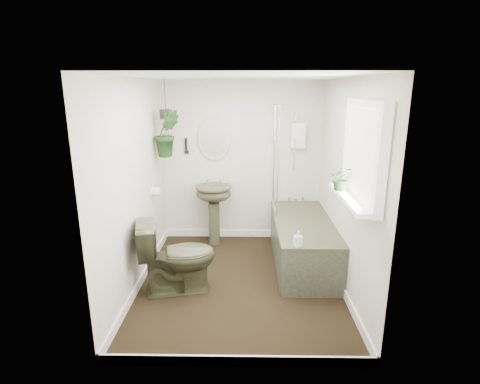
{
  "coord_description": "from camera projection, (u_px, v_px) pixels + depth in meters",
  "views": [
    {
      "loc": [
        0.06,
        -3.95,
        2.19
      ],
      "look_at": [
        0.0,
        0.15,
        1.05
      ],
      "focal_mm": 28.0,
      "sensor_mm": 36.0,
      "label": 1
    }
  ],
  "objects": [
    {
      "name": "soap_bottle",
      "position": [
        298.0,
        239.0,
        3.93
      ],
      "size": [
        0.09,
        0.09,
        0.17
      ],
      "primitive_type": "imported",
      "rotation": [
        0.0,
        0.0,
        0.14
      ],
      "color": "#2B2526",
      "rests_on": "bathtub"
    },
    {
      "name": "oval_mirror",
      "position": [
        214.0,
        139.0,
        5.32
      ],
      "size": [
        0.46,
        0.03,
        0.62
      ],
      "primitive_type": "ellipsoid",
      "color": "beige",
      "rests_on": "wall_back"
    },
    {
      "name": "sill_plant",
      "position": [
        341.0,
        178.0,
        3.55
      ],
      "size": [
        0.24,
        0.21,
        0.23
      ],
      "primitive_type": "imported",
      "rotation": [
        0.0,
        0.0,
        -0.18
      ],
      "color": "black",
      "rests_on": "window_sill"
    },
    {
      "name": "hanging_pot",
      "position": [
        166.0,
        114.0,
        4.82
      ],
      "size": [
        0.16,
        0.16,
        0.12
      ],
      "primitive_type": "cylinder",
      "color": "black",
      "rests_on": "ceiling"
    },
    {
      "name": "wall_left",
      "position": [
        134.0,
        186.0,
        4.1
      ],
      "size": [
        0.02,
        2.8,
        2.3
      ],
      "primitive_type": "cube",
      "color": "silver",
      "rests_on": "ground"
    },
    {
      "name": "pedestal_sink",
      "position": [
        214.0,
        215.0,
        5.37
      ],
      "size": [
        0.58,
        0.52,
        0.87
      ],
      "primitive_type": null,
      "rotation": [
        0.0,
        0.0,
        -0.19
      ],
      "color": "#393A25",
      "rests_on": "floor"
    },
    {
      "name": "floor",
      "position": [
        240.0,
        282.0,
        4.4
      ],
      "size": [
        2.3,
        2.8,
        0.02
      ],
      "primitive_type": "cube",
      "color": "black",
      "rests_on": "ground"
    },
    {
      "name": "bath_screen",
      "position": [
        276.0,
        159.0,
        5.0
      ],
      "size": [
        0.04,
        0.72,
        1.4
      ],
      "primitive_type": null,
      "color": "silver",
      "rests_on": "bathtub"
    },
    {
      "name": "shower_box",
      "position": [
        298.0,
        135.0,
        5.26
      ],
      "size": [
        0.2,
        0.1,
        0.35
      ],
      "primitive_type": "cube",
      "color": "white",
      "rests_on": "wall_back"
    },
    {
      "name": "wall_right",
      "position": [
        346.0,
        187.0,
        4.07
      ],
      "size": [
        0.02,
        2.8,
        2.3
      ],
      "primitive_type": "cube",
      "color": "silver",
      "rests_on": "ground"
    },
    {
      "name": "window_blinds",
      "position": [
        358.0,
        152.0,
        3.26
      ],
      "size": [
        0.01,
        0.86,
        0.76
      ],
      "primitive_type": "cube",
      "color": "white",
      "rests_on": "wall_right"
    },
    {
      "name": "ceiling",
      "position": [
        240.0,
        76.0,
        3.78
      ],
      "size": [
        2.3,
        2.8,
        0.02
      ],
      "primitive_type": "cube",
      "color": "white",
      "rests_on": "ground"
    },
    {
      "name": "wall_front",
      "position": [
        237.0,
        236.0,
        2.73
      ],
      "size": [
        2.3,
        0.02,
        2.3
      ],
      "primitive_type": "cube",
      "color": "silver",
      "rests_on": "ground"
    },
    {
      "name": "wall_back",
      "position": [
        241.0,
        162.0,
        5.44
      ],
      "size": [
        2.3,
        0.02,
        2.3
      ],
      "primitive_type": "cube",
      "color": "silver",
      "rests_on": "ground"
    },
    {
      "name": "window_sill",
      "position": [
        351.0,
        198.0,
        3.37
      ],
      "size": [
        0.18,
        1.0,
        0.04
      ],
      "primitive_type": "cube",
      "color": "white",
      "rests_on": "wall_right"
    },
    {
      "name": "bathtub",
      "position": [
        303.0,
        242.0,
        4.79
      ],
      "size": [
        0.72,
        1.72,
        0.58
      ],
      "primitive_type": null,
      "color": "#393A25",
      "rests_on": "floor"
    },
    {
      "name": "window_recess",
      "position": [
        363.0,
        152.0,
        3.26
      ],
      "size": [
        0.08,
        1.0,
        0.9
      ],
      "primitive_type": "cube",
      "color": "white",
      "rests_on": "wall_right"
    },
    {
      "name": "toilet_roll_holder",
      "position": [
        156.0,
        191.0,
        4.84
      ],
      "size": [
        0.11,
        0.11,
        0.11
      ],
      "primitive_type": "cylinder",
      "rotation": [
        0.0,
        1.57,
        0.0
      ],
      "color": "white",
      "rests_on": "wall_left"
    },
    {
      "name": "toilet",
      "position": [
        177.0,
        256.0,
        4.09
      ],
      "size": [
        0.9,
        0.64,
        0.83
      ],
      "primitive_type": "imported",
      "rotation": [
        0.0,
        0.0,
        1.8
      ],
      "color": "#393A25",
      "rests_on": "floor"
    },
    {
      "name": "skirting",
      "position": [
        240.0,
        278.0,
        4.38
      ],
      "size": [
        2.3,
        2.8,
        0.1
      ],
      "primitive_type": "cube",
      "color": "white",
      "rests_on": "floor"
    },
    {
      "name": "wall_sconce",
      "position": [
        186.0,
        146.0,
        5.34
      ],
      "size": [
        0.04,
        0.04,
        0.22
      ],
      "primitive_type": "cylinder",
      "color": "black",
      "rests_on": "wall_back"
    },
    {
      "name": "hanging_plant",
      "position": [
        167.0,
        133.0,
        4.89
      ],
      "size": [
        0.41,
        0.37,
        0.61
      ],
      "primitive_type": "imported",
      "rotation": [
        0.0,
        0.0,
        0.37
      ],
      "color": "black",
      "rests_on": "ceiling"
    }
  ]
}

